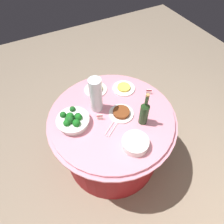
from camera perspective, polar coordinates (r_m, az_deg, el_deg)
name	(u,v)px	position (r m, az deg, el deg)	size (l,w,h in m)	color
ground_plane	(112,154)	(2.37, 0.00, -12.07)	(6.00, 6.00, 0.00)	gray
buffet_table	(112,137)	(2.05, 0.00, -7.32)	(1.16, 1.16, 0.74)	maroon
broccoli_bowl	(73,120)	(1.69, -11.27, -2.30)	(0.28, 0.28, 0.12)	white
plate_stack	(135,143)	(1.56, 6.72, -8.93)	(0.21, 0.21, 0.07)	white
wine_bottle	(144,112)	(1.63, 9.30, -0.07)	(0.07, 0.07, 0.34)	#1F3C1B
decorative_fruit_vase	(96,97)	(1.70, -4.62, 4.37)	(0.11, 0.11, 0.34)	silver
serving_tongs	(111,129)	(1.66, -0.29, -5.02)	(0.16, 0.13, 0.01)	silver
food_plate_fried_egg	(124,88)	(1.97, 3.40, 6.94)	(0.22, 0.22, 0.03)	white
food_plate_noodles	(96,89)	(1.96, -4.75, 6.61)	(0.22, 0.22, 0.04)	white
food_plate_stir_fry	(121,113)	(1.75, 2.69, -0.24)	(0.22, 0.22, 0.04)	white
label_placard_front	(149,91)	(1.94, 10.58, 5.89)	(0.05, 0.03, 0.05)	white
label_placard_mid	(100,117)	(1.70, -3.57, -1.35)	(0.05, 0.03, 0.05)	white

